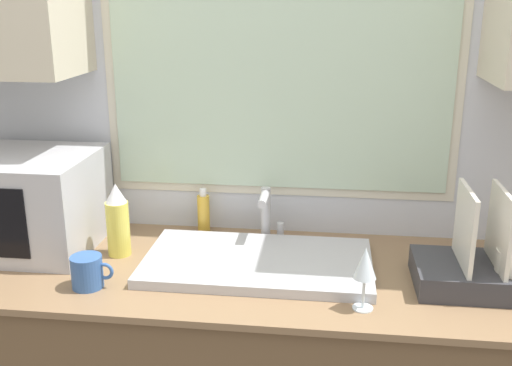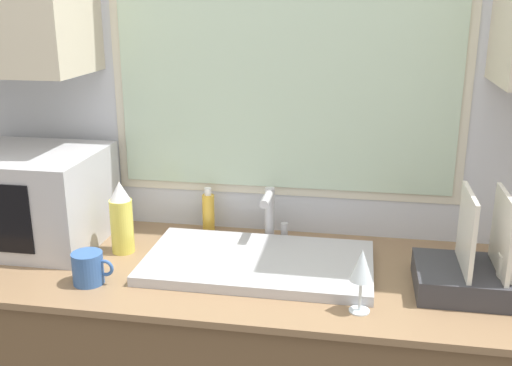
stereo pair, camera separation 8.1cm
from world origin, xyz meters
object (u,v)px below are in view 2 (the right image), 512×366
(soap_bottle, at_px, (208,212))
(wine_glass, at_px, (362,267))
(mug_near_sink, at_px, (88,268))
(spray_bottle, at_px, (121,218))
(faucet, at_px, (271,211))
(microwave, at_px, (30,197))
(dish_rack, at_px, (484,272))

(soap_bottle, xyz_separation_m, wine_glass, (0.52, -0.47, 0.05))
(mug_near_sink, relative_size, wine_glass, 0.70)
(spray_bottle, distance_m, wine_glass, 0.80)
(faucet, distance_m, spray_bottle, 0.48)
(mug_near_sink, distance_m, wine_glass, 0.77)
(soap_bottle, relative_size, mug_near_sink, 1.32)
(microwave, bearing_deg, wine_glass, -15.08)
(dish_rack, bearing_deg, faucet, 157.55)
(dish_rack, distance_m, soap_bottle, 0.91)
(dish_rack, relative_size, soap_bottle, 2.15)
(microwave, bearing_deg, dish_rack, -5.23)
(spray_bottle, relative_size, soap_bottle, 1.47)
(wine_glass, bearing_deg, spray_bottle, 161.11)
(spray_bottle, xyz_separation_m, mug_near_sink, (-0.01, -0.23, -0.07))
(faucet, bearing_deg, microwave, -170.42)
(soap_bottle, bearing_deg, wine_glass, -41.84)
(mug_near_sink, bearing_deg, spray_bottle, 87.14)
(microwave, height_order, soap_bottle, microwave)
(faucet, xyz_separation_m, wine_glass, (0.30, -0.42, 0.02))
(soap_bottle, bearing_deg, spray_bottle, -137.26)
(spray_bottle, bearing_deg, microwave, 174.08)
(spray_bottle, relative_size, wine_glass, 1.35)
(soap_bottle, bearing_deg, mug_near_sink, -118.67)
(spray_bottle, bearing_deg, dish_rack, -5.01)
(faucet, height_order, microwave, microwave)
(dish_rack, height_order, spray_bottle, dish_rack)
(soap_bottle, relative_size, wine_glass, 0.92)
(dish_rack, distance_m, spray_bottle, 1.09)
(spray_bottle, distance_m, soap_bottle, 0.31)
(dish_rack, relative_size, mug_near_sink, 2.84)
(dish_rack, height_order, mug_near_sink, dish_rack)
(microwave, bearing_deg, soap_bottle, 17.59)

